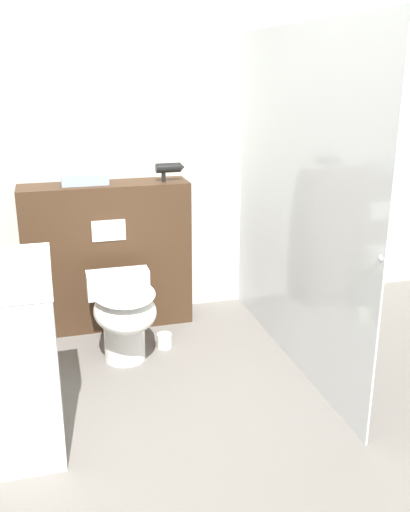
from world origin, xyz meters
TOP-DOWN VIEW (x-y plane):
  - ground_plane at (0.00, 0.00)m, footprint 12.00×12.00m
  - wall_back at (0.00, 2.03)m, footprint 8.00×0.06m
  - partition_panel at (-0.35, 1.83)m, footprint 1.13×0.30m
  - shower_glass at (0.68, 1.04)m, footprint 0.04×1.92m
  - toilet at (-0.33, 1.24)m, footprint 0.40×0.62m
  - hair_drier at (0.09, 1.79)m, footprint 0.20×0.07m
  - folded_towel at (-0.47, 1.83)m, footprint 0.30×0.14m
  - spare_toilet_roll at (-0.06, 1.35)m, footprint 0.10×0.10m

SIDE VIEW (x-z plane):
  - ground_plane at x=0.00m, z-range 0.00..0.00m
  - spare_toilet_roll at x=-0.06m, z-range 0.00..0.10m
  - toilet at x=-0.33m, z-range 0.06..0.58m
  - partition_panel at x=-0.35m, z-range 0.00..1.02m
  - shower_glass at x=0.68m, z-range 0.00..1.98m
  - folded_towel at x=-0.47m, z-range 1.02..1.09m
  - hair_drier at x=0.09m, z-range 1.04..1.17m
  - wall_back at x=0.00m, z-range 0.00..2.50m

